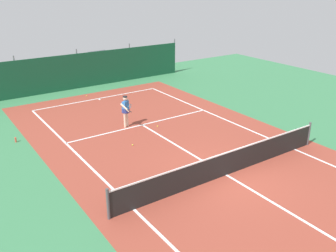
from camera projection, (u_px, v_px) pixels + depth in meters
ground_plane at (226, 175)px, 14.39m from camera, size 36.00×36.00×0.00m
court_surface at (226, 175)px, 14.39m from camera, size 11.02×26.60×0.01m
tennis_net at (227, 163)px, 14.20m from camera, size 10.12×0.10×1.10m
back_fence at (77, 77)px, 25.97m from camera, size 16.30×0.98×2.70m
tennis_player at (126, 109)px, 18.72m from camera, size 0.56×0.83×1.64m
tennis_ball_near_player at (158, 126)px, 19.06m from camera, size 0.07×0.07×0.07m
tennis_ball_midcourt at (86, 96)px, 24.00m from camera, size 0.07×0.07×0.07m
tennis_ball_by_sideline at (133, 145)px, 16.91m from camera, size 0.07×0.07×0.07m
parked_car at (103, 63)px, 29.49m from camera, size 2.28×4.33×1.68m
water_bottle at (16, 140)px, 17.24m from camera, size 0.08×0.08×0.24m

